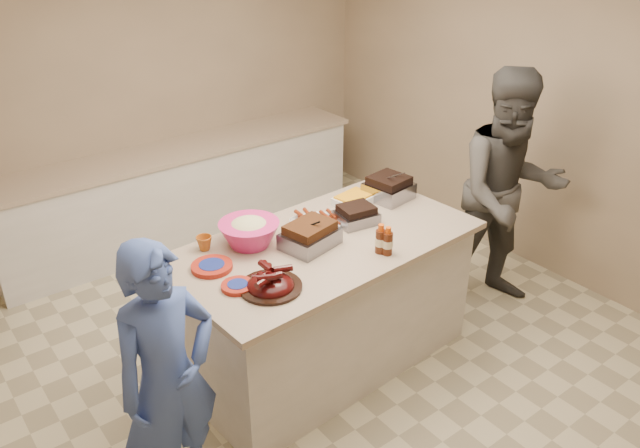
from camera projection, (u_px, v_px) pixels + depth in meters
room at (322, 344)px, 4.65m from camera, size 4.50×5.00×2.70m
back_counter at (183, 192)px, 5.99m from camera, size 3.60×0.64×0.90m
island at (324, 357)px, 4.51m from camera, size 2.10×1.19×0.97m
rib_platter at (271, 288)px, 3.56m from camera, size 0.45×0.45×0.15m
pulled_pork_tray at (310, 246)px, 4.00m from camera, size 0.39×0.33×0.10m
brisket_tray at (356, 223)px, 4.29m from camera, size 0.30×0.26×0.08m
roasting_pan at (388, 198)px, 4.64m from camera, size 0.34×0.34×0.12m
coleslaw_bowl at (250, 244)px, 4.01m from camera, size 0.41×0.41×0.27m
sausage_plate at (318, 224)px, 4.27m from camera, size 0.37×0.37×0.05m
mac_cheese_dish at (354, 204)px, 4.56m from camera, size 0.31×0.25×0.07m
bbq_bottle_a at (380, 252)px, 3.93m from camera, size 0.07×0.07×0.20m
bbq_bottle_b at (387, 254)px, 3.91m from camera, size 0.07×0.07×0.19m
mustard_bottle at (307, 242)px, 4.04m from camera, size 0.05×0.05×0.12m
sauce_bowl at (300, 226)px, 4.24m from camera, size 0.15×0.06×0.15m
plate_stack_large at (212, 269)px, 3.75m from camera, size 0.26×0.26×0.03m
plate_stack_small at (238, 288)px, 3.56m from camera, size 0.20×0.20×0.03m
plastic_cup at (205, 250)px, 3.96m from camera, size 0.11×0.10×0.10m
basket_stack at (256, 232)px, 4.16m from camera, size 0.23×0.18×0.10m
guest_gray at (492, 297)px, 5.19m from camera, size 1.72×2.12×0.72m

